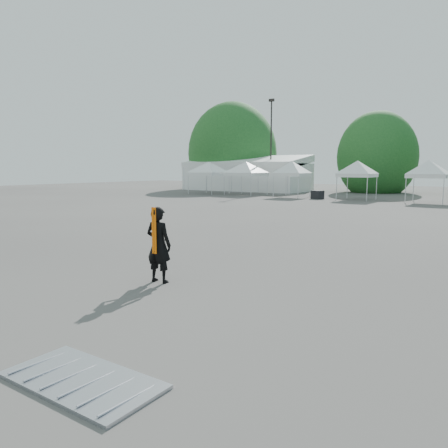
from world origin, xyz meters
The scene contains 13 objects.
ground centered at (0.00, 0.00, 0.00)m, with size 120.00×120.00×0.00m, color #474442.
marquee centered at (-22.00, 35.00, 1.97)m, with size 15.00×6.25×4.23m.
light_pole_west centered at (-18.00, 34.00, 5.77)m, with size 0.60×0.25×10.30m.
tree_far_w centered at (-26.00, 38.00, 4.54)m, with size 4.80×4.80×7.30m.
tree_mid_w centered at (-8.00, 40.00, 3.93)m, with size 4.16×4.16×6.33m.
tent_a centered at (-21.55, 27.13, 3.06)m, with size 4.63×4.63×3.88m.
tent_b centered at (-17.32, 27.80, 3.06)m, with size 4.72×4.72×3.88m.
tent_c centered at (-12.06, 27.53, 3.06)m, with size 3.86×3.86×3.88m.
tent_d centered at (-5.92, 27.52, 3.06)m, with size 3.93×3.93×3.88m.
tent_e centered at (-0.32, 27.59, 3.06)m, with size 4.04×4.04×3.88m.
man centered at (-0.65, -2.06, 0.91)m, with size 0.71×0.52×1.82m.
barrier_mid centered at (2.00, -6.22, 0.03)m, with size 2.16×1.12×0.07m.
crate_west centered at (-9.02, 26.47, 0.37)m, with size 0.95×0.74×0.74m, color black.
Camera 1 is at (6.55, -9.47, 2.73)m, focal length 35.00 mm.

